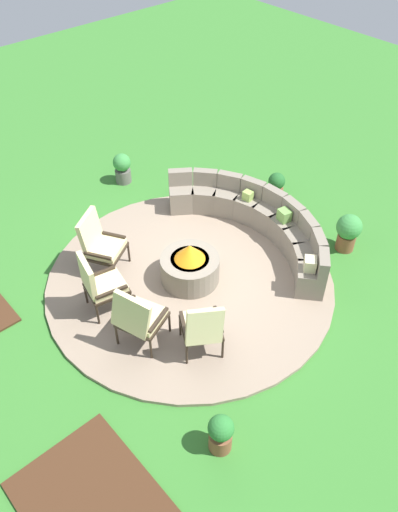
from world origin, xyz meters
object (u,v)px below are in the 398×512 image
object	(u,v)px
fire_pit	(190,266)
lounge_chair_back_left	(138,317)
lounge_chair_back_right	(202,326)
potted_plant_1	(348,231)
potted_plant_2	(276,187)
lounge_chair_front_left	(100,243)
potted_plant_0	(122,168)
lounge_chair_front_right	(99,283)
potted_plant_3	(221,433)
curved_stone_bench	(258,221)

from	to	relation	value
fire_pit	lounge_chair_back_left	distance (m)	1.54
lounge_chair_back_right	potted_plant_1	xyz separation A→B (m)	(-0.02, 3.47, -0.19)
lounge_chair_back_left	potted_plant_2	distance (m)	4.34
lounge_chair_front_left	potted_plant_0	size ratio (longest dim) A/B	1.70
lounge_chair_back_right	potted_plant_0	bearing A→B (deg)	98.70
lounge_chair_front_left	lounge_chair_back_right	distance (m)	2.43
potted_plant_0	potted_plant_2	xyz separation A→B (m)	(2.57, 1.87, -0.01)
lounge_chair_front_left	lounge_chair_back_right	bearing A→B (deg)	61.55
lounge_chair_front_left	potted_plant_0	distance (m)	2.71
potted_plant_2	potted_plant_1	bearing A→B (deg)	-4.43
lounge_chair_back_left	potted_plant_2	xyz separation A→B (m)	(-1.12, 4.19, -0.29)
lounge_chair_front_right	potted_plant_1	size ratio (longest dim) A/B	1.59
lounge_chair_front_left	fire_pit	bearing A→B (deg)	97.63
lounge_chair_front_left	potted_plant_1	bearing A→B (deg)	115.40
lounge_chair_back_left	potted_plant_3	world-z (taller)	lounge_chair_back_left
fire_pit	lounge_chair_back_left	xyz separation A→B (m)	(0.52, -1.42, 0.27)
lounge_chair_back_right	potted_plant_0	world-z (taller)	lounge_chair_back_right
lounge_chair_back_right	potted_plant_2	world-z (taller)	lounge_chair_back_right
fire_pit	lounge_chair_front_right	bearing A→B (deg)	-105.41
potted_plant_2	potted_plant_3	distance (m)	5.38
curved_stone_bench	potted_plant_3	size ratio (longest dim) A/B	6.03
potted_plant_0	potted_plant_3	size ratio (longest dim) A/B	1.05
curved_stone_bench	lounge_chair_back_right	bearing A→B (deg)	-62.76
fire_pit	potted_plant_3	xyz separation A→B (m)	(2.48, -1.65, -0.02)
potted_plant_3	lounge_chair_back_left	bearing A→B (deg)	173.33
fire_pit	potted_plant_2	size ratio (longest dim) A/B	1.54
lounge_chair_back_right	potted_plant_2	xyz separation A→B (m)	(-1.84, 3.61, -0.26)
fire_pit	potted_plant_2	bearing A→B (deg)	102.16
lounge_chair_front_right	potted_plant_0	world-z (taller)	lounge_chair_front_right
potted_plant_0	potted_plant_1	bearing A→B (deg)	21.52
potted_plant_0	potted_plant_1	distance (m)	4.72
potted_plant_1	potted_plant_3	size ratio (longest dim) A/B	1.17
curved_stone_bench	lounge_chair_front_right	xyz separation A→B (m)	(-0.35, -3.12, 0.25)
lounge_chair_front_right	potted_plant_2	size ratio (longest dim) A/B	1.81
fire_pit	lounge_chair_front_left	size ratio (longest dim) A/B	0.89
lounge_chair_back_left	lounge_chair_back_right	distance (m)	0.92
lounge_chair_front_left	lounge_chair_back_right	xyz separation A→B (m)	(2.43, 0.09, -0.03)
fire_pit	potted_plant_1	world-z (taller)	fire_pit
lounge_chair_back_left	potted_plant_0	distance (m)	4.36
potted_plant_1	potted_plant_2	distance (m)	1.82
lounge_chair_front_left	potted_plant_3	world-z (taller)	lounge_chair_front_left
lounge_chair_back_left	curved_stone_bench	bearing A→B (deg)	78.42
potted_plant_3	lounge_chair_back_right	bearing A→B (deg)	146.89
lounge_chair_back_right	lounge_chair_front_left	bearing A→B (deg)	122.32
lounge_chair_back_right	potted_plant_0	xyz separation A→B (m)	(-4.41, 1.74, -0.25)
curved_stone_bench	potted_plant_0	bearing A→B (deg)	-166.19
potted_plant_2	curved_stone_bench	bearing A→B (deg)	-63.61
curved_stone_bench	lounge_chair_front_left	world-z (taller)	lounge_chair_front_left
lounge_chair_back_right	potted_plant_1	world-z (taller)	lounge_chair_back_right
lounge_chair_back_left	potted_plant_0	size ratio (longest dim) A/B	1.76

